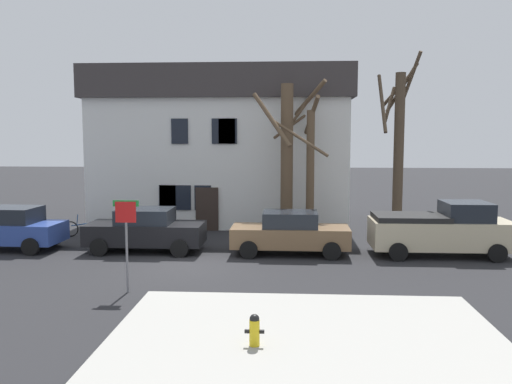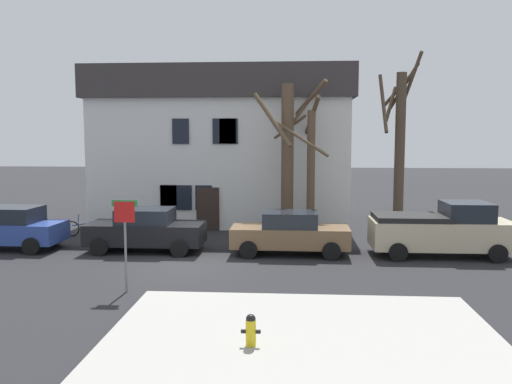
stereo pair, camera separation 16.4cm
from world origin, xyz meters
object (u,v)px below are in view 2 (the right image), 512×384
object	(u,v)px
tree_bare_near	(289,154)
fire_hydrant	(251,329)
tree_bare_far	(399,144)
car_black_sedan	(146,230)
car_brown_sedan	(290,233)
car_blue_wagon	(6,227)
building_main	(225,145)
pickup_truck_beige	(442,230)
tree_bare_mid	(309,166)
street_sign_pole	(125,228)
bicycle_leaning	(83,229)

from	to	relation	value
tree_bare_near	fire_hydrant	bearing A→B (deg)	-93.09
tree_bare_far	fire_hydrant	world-z (taller)	tree_bare_far
car_black_sedan	car_brown_sedan	world-z (taller)	car_black_sedan
tree_bare_far	car_blue_wagon	xyz separation A→B (m)	(-16.51, -4.81, -3.32)
building_main	pickup_truck_beige	size ratio (longest dim) A/B	2.56
building_main	tree_bare_near	distance (m)	5.76
car_blue_wagon	car_brown_sedan	size ratio (longest dim) A/B	1.00
tree_bare_mid	street_sign_pole	size ratio (longest dim) A/B	2.55
building_main	tree_bare_near	world-z (taller)	building_main
tree_bare_mid	tree_bare_far	distance (m)	4.52
pickup_truck_beige	street_sign_pole	world-z (taller)	street_sign_pole
tree_bare_mid	fire_hydrant	xyz separation A→B (m)	(-1.63, -13.06, -2.74)
tree_bare_near	building_main	bearing A→B (deg)	127.53
tree_bare_near	car_black_sedan	bearing A→B (deg)	-147.18
tree_bare_near	street_sign_pole	bearing A→B (deg)	-117.14
pickup_truck_beige	fire_hydrant	xyz separation A→B (m)	(-6.57, -9.42, -0.53)
tree_bare_mid	tree_bare_near	bearing A→B (deg)	177.09
car_black_sedan	pickup_truck_beige	xyz separation A→B (m)	(11.48, -0.07, 0.14)
tree_bare_mid	pickup_truck_beige	distance (m)	6.52
tree_bare_far	bicycle_leaning	distance (m)	15.13
street_sign_pole	tree_bare_near	bearing A→B (deg)	62.86
car_brown_sedan	bicycle_leaning	distance (m)	9.92
tree_bare_far	bicycle_leaning	xyz separation A→B (m)	(-14.50, -1.99, -3.85)
tree_bare_near	bicycle_leaning	size ratio (longest dim) A/B	4.06
building_main	fire_hydrant	world-z (taller)	building_main
tree_bare_far	pickup_truck_beige	distance (m)	5.90
tree_bare_far	car_black_sedan	xyz separation A→B (m)	(-10.77, -4.82, -3.36)
tree_bare_near	tree_bare_mid	bearing A→B (deg)	-2.91
tree_bare_far	street_sign_pole	xyz separation A→B (m)	(-9.83, -10.32, -2.31)
fire_hydrant	car_brown_sedan	bearing A→B (deg)	85.07
building_main	fire_hydrant	distance (m)	18.25
car_brown_sedan	fire_hydrant	distance (m)	9.35
tree_bare_far	car_brown_sedan	world-z (taller)	tree_bare_far
tree_bare_near	tree_bare_mid	distance (m)	1.07
car_brown_sedan	tree_bare_mid	bearing A→B (deg)	77.58
tree_bare_near	car_brown_sedan	xyz separation A→B (m)	(0.10, -3.80, -2.91)
car_brown_sedan	bicycle_leaning	xyz separation A→B (m)	(-9.44, 3.01, -0.47)
tree_bare_mid	street_sign_pole	world-z (taller)	tree_bare_mid
building_main	tree_bare_far	size ratio (longest dim) A/B	1.59
car_black_sedan	street_sign_pole	distance (m)	5.67
building_main	tree_bare_mid	size ratio (longest dim) A/B	1.93
tree_bare_far	pickup_truck_beige	bearing A→B (deg)	-81.79
tree_bare_mid	pickup_truck_beige	world-z (taller)	tree_bare_mid
car_brown_sedan	car_blue_wagon	bearing A→B (deg)	179.05
pickup_truck_beige	car_blue_wagon	bearing A→B (deg)	179.71
car_blue_wagon	pickup_truck_beige	xyz separation A→B (m)	(17.22, -0.09, 0.10)
tree_bare_mid	pickup_truck_beige	xyz separation A→B (m)	(4.94, -3.65, -2.21)
street_sign_pole	tree_bare_mid	bearing A→B (deg)	58.33
tree_bare_far	fire_hydrant	distance (m)	15.91
car_blue_wagon	tree_bare_far	bearing A→B (deg)	16.22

